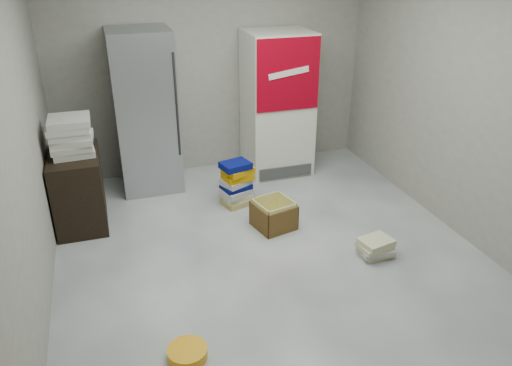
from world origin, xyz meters
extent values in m
plane|color=silver|center=(0.00, 0.00, 0.00)|extent=(5.00, 5.00, 0.00)
cube|color=#9B978B|center=(0.00, 2.50, 1.40)|extent=(4.00, 0.04, 2.80)
cube|color=#9B978B|center=(0.00, -2.50, 1.40)|extent=(4.00, 0.04, 2.80)
cube|color=#9B978B|center=(-2.00, 0.00, 1.40)|extent=(0.04, 5.00, 2.80)
cube|color=#9B978B|center=(2.00, 0.00, 1.40)|extent=(0.04, 5.00, 2.80)
cube|color=#ACAEB4|center=(-0.90, 2.13, 0.95)|extent=(0.70, 0.70, 1.90)
cylinder|color=#333333|center=(-0.58, 1.77, 1.10)|extent=(0.02, 0.02, 1.19)
cube|color=silver|center=(0.75, 2.13, 0.90)|extent=(0.80, 0.70, 1.80)
cube|color=#970213|center=(0.75, 1.77, 1.35)|extent=(0.78, 0.02, 0.85)
cube|color=white|center=(0.75, 1.75, 1.38)|extent=(0.50, 0.01, 0.14)
cube|color=#3F3F3F|center=(0.75, 1.77, 0.10)|extent=(0.70, 0.02, 0.15)
cube|color=black|center=(-1.73, 1.40, 0.40)|extent=(0.50, 0.80, 0.80)
cube|color=beige|center=(-1.71, 1.41, 0.83)|extent=(0.43, 0.43, 0.06)
cube|color=beige|center=(-1.73, 1.41, 0.90)|extent=(0.42, 0.42, 0.06)
cube|color=beige|center=(-1.71, 1.41, 0.96)|extent=(0.42, 0.42, 0.06)
cube|color=beige|center=(-1.72, 1.41, 1.03)|extent=(0.41, 0.41, 0.06)
cube|color=beige|center=(-1.73, 1.40, 1.09)|extent=(0.41, 0.41, 0.06)
cube|color=beige|center=(-1.71, 1.40, 1.16)|extent=(0.40, 0.40, 0.06)
cube|color=tan|center=(-0.03, 1.30, 0.03)|extent=(0.37, 0.33, 0.07)
cube|color=beige|center=(-0.03, 1.31, 0.10)|extent=(0.36, 0.31, 0.06)
cube|color=#B2AEA9|center=(-0.04, 1.30, 0.16)|extent=(0.38, 0.35, 0.07)
cube|color=#070E5C|center=(-0.03, 1.32, 0.22)|extent=(0.36, 0.32, 0.06)
cube|color=#B2AEA9|center=(-0.03, 1.32, 0.28)|extent=(0.39, 0.35, 0.06)
cube|color=#D09005|center=(-0.01, 1.32, 0.35)|extent=(0.36, 0.31, 0.07)
cube|color=#D09005|center=(-0.01, 1.31, 0.42)|extent=(0.38, 0.34, 0.07)
cube|color=#070E5C|center=(-0.04, 1.30, 0.50)|extent=(0.36, 0.32, 0.07)
cube|color=beige|center=(0.98, -0.11, 0.02)|extent=(0.31, 0.25, 0.05)
cube|color=#B2AEA9|center=(0.96, -0.13, 0.07)|extent=(0.32, 0.26, 0.05)
cube|color=beige|center=(0.95, -0.13, 0.12)|extent=(0.33, 0.27, 0.04)
cube|color=beige|center=(0.95, -0.13, 0.16)|extent=(0.34, 0.29, 0.05)
cube|color=gold|center=(0.21, 0.69, 0.01)|extent=(0.44, 0.44, 0.01)
cube|color=brown|center=(0.16, 0.87, 0.14)|extent=(0.37, 0.10, 0.27)
cube|color=brown|center=(0.25, 0.51, 0.14)|extent=(0.37, 0.10, 0.27)
cube|color=brown|center=(0.03, 0.65, 0.14)|extent=(0.10, 0.37, 0.27)
cube|color=brown|center=(0.39, 0.73, 0.14)|extent=(0.10, 0.37, 0.27)
cube|color=gold|center=(0.17, 0.85, 0.15)|extent=(0.34, 0.09, 0.31)
cube|color=gold|center=(0.25, 0.53, 0.15)|extent=(0.34, 0.09, 0.31)
cube|color=gold|center=(0.04, 0.65, 0.15)|extent=(0.09, 0.34, 0.31)
cube|color=gold|center=(0.37, 0.73, 0.15)|extent=(0.09, 0.34, 0.31)
cylinder|color=#F8A314|center=(-1.02, -0.88, 0.04)|extent=(0.39, 0.39, 0.08)
camera|label=1|loc=(-1.37, -3.65, 2.74)|focal=35.00mm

